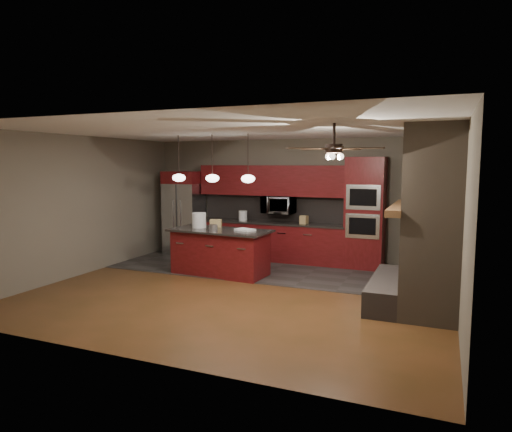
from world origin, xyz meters
The scene contains 22 objects.
ground centered at (0.00, 0.00, 0.00)m, with size 7.00×7.00×0.00m, color brown.
ceiling centered at (0.00, 0.00, 2.80)m, with size 7.00×6.00×0.02m, color white.
back_wall centered at (0.00, 3.00, 1.40)m, with size 7.00×0.02×2.80m, color #686253.
right_wall centered at (3.50, 0.00, 1.40)m, with size 0.02×6.00×2.80m, color #686253.
left_wall centered at (-3.50, 0.00, 1.40)m, with size 0.02×6.00×2.80m, color #686253.
slate_tile_patch centered at (0.00, 1.80, 0.01)m, with size 7.00×2.40×0.01m, color #322F2D.
fireplace_column centered at (3.04, 0.40, 1.30)m, with size 1.30×2.10×2.80m.
back_cabinetry centered at (-0.48, 2.74, 0.89)m, with size 3.59×0.64×2.20m.
oven_tower centered at (1.70, 2.69, 1.19)m, with size 0.80×0.63×2.38m.
microwave centered at (-0.27, 2.75, 1.30)m, with size 0.73×0.41×0.50m, color silver.
refrigerator centered at (-2.71, 2.62, 1.03)m, with size 0.88×0.75×2.05m.
kitchen_island centered at (-0.90, 1.01, 0.47)m, with size 2.10×1.06×0.92m.
white_bucket centered at (-1.43, 1.09, 1.07)m, with size 0.29×0.29×0.31m, color silver.
paint_can centered at (-0.97, 0.85, 0.98)m, with size 0.17×0.17×0.11m, color silver.
paint_tray centered at (-0.38, 1.06, 0.94)m, with size 0.37×0.26×0.04m, color white.
cardboard_box centered at (-1.17, 1.34, 1.00)m, with size 0.24×0.17×0.15m, color tan.
counter_bucket centered at (-1.15, 2.70, 1.01)m, with size 0.20×0.20×0.23m, color white.
counter_box centered at (0.36, 2.65, 0.99)m, with size 0.16×0.13×0.18m, color tan.
pendant_left centered at (-1.65, 0.70, 1.96)m, with size 0.26×0.26×0.92m.
pendant_center centered at (-0.90, 0.70, 1.96)m, with size 0.26×0.26×0.92m.
pendant_right centered at (-0.15, 0.70, 1.96)m, with size 0.26×0.26×0.92m.
ceiling_fan centered at (1.80, -0.80, 2.46)m, with size 1.27×1.33×0.41m.
Camera 1 is at (3.24, -7.11, 2.24)m, focal length 32.00 mm.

